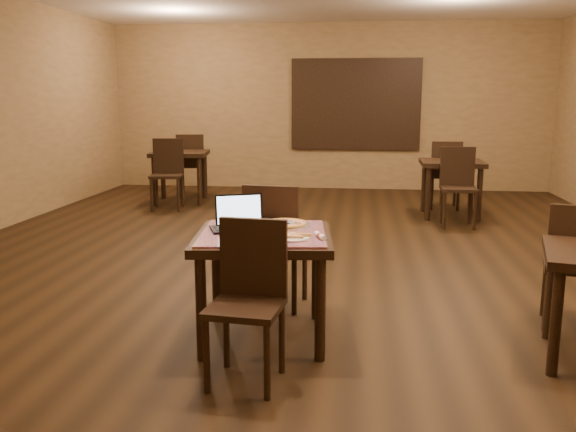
# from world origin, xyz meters

# --- Properties ---
(ground) EXTENTS (10.00, 10.00, 0.00)m
(ground) POSITION_xyz_m (0.00, 0.00, 0.00)
(ground) COLOR black
(ground) RESTS_ON ground
(wall_back) EXTENTS (8.00, 0.02, 3.00)m
(wall_back) POSITION_xyz_m (0.00, 5.00, 1.50)
(wall_back) COLOR #91714A
(wall_back) RESTS_ON ground
(wall_front) EXTENTS (8.00, 0.02, 3.00)m
(wall_front) POSITION_xyz_m (0.00, -5.00, 1.50)
(wall_front) COLOR #91714A
(wall_front) RESTS_ON ground
(mural) EXTENTS (2.34, 0.05, 1.64)m
(mural) POSITION_xyz_m (0.50, 4.96, 1.55)
(mural) COLOR #296396
(mural) RESTS_ON wall_back
(tiled_table) EXTENTS (1.01, 1.01, 0.76)m
(tiled_table) POSITION_xyz_m (-0.06, -2.32, 0.66)
(tiled_table) COLOR black
(tiled_table) RESTS_ON ground
(chair_main_near) EXTENTS (0.46, 0.46, 0.96)m
(chair_main_near) POSITION_xyz_m (-0.05, -2.94, 0.54)
(chair_main_near) COLOR black
(chair_main_near) RESTS_ON ground
(chair_main_far) EXTENTS (0.49, 0.49, 1.01)m
(chair_main_far) POSITION_xyz_m (-0.07, -1.71, 0.57)
(chair_main_far) COLOR black
(chair_main_far) RESTS_ON ground
(laptop) EXTENTS (0.41, 0.38, 0.23)m
(laptop) POSITION_xyz_m (-0.26, -2.22, 0.82)
(laptop) COLOR black
(laptop) RESTS_ON tiled_table
(plate) EXTENTS (0.23, 0.23, 0.01)m
(plate) POSITION_xyz_m (0.16, -2.50, 0.77)
(plate) COLOR white
(plate) RESTS_ON tiled_table
(pizza_slice) EXTENTS (0.18, 0.18, 0.02)m
(pizza_slice) POSITION_xyz_m (0.16, -2.50, 0.79)
(pizza_slice) COLOR beige
(pizza_slice) RESTS_ON plate
(pizza_pan) EXTENTS (0.37, 0.37, 0.01)m
(pizza_pan) POSITION_xyz_m (0.06, -2.08, 0.77)
(pizza_pan) COLOR silver
(pizza_pan) RESTS_ON tiled_table
(pizza_whole) EXTENTS (0.31, 0.31, 0.02)m
(pizza_whole) POSITION_xyz_m (0.06, -2.08, 0.78)
(pizza_whole) COLOR beige
(pizza_whole) RESTS_ON pizza_pan
(spatula) EXTENTS (0.23, 0.20, 0.01)m
(spatula) POSITION_xyz_m (0.08, -2.10, 0.79)
(spatula) COLOR silver
(spatula) RESTS_ON pizza_whole
(napkin_roll) EXTENTS (0.09, 0.16, 0.04)m
(napkin_roll) POSITION_xyz_m (0.34, -2.46, 0.78)
(napkin_roll) COLOR white
(napkin_roll) RESTS_ON tiled_table
(other_table_a) EXTENTS (0.87, 0.87, 0.80)m
(other_table_a) POSITION_xyz_m (1.88, 2.41, 0.66)
(other_table_a) COLOR black
(other_table_a) RESTS_ON ground
(other_table_a_chair_near) EXTENTS (0.46, 0.46, 1.03)m
(other_table_a_chair_near) POSITION_xyz_m (1.88, 1.81, 0.58)
(other_table_a_chair_near) COLOR black
(other_table_a_chair_near) RESTS_ON ground
(other_table_a_chair_far) EXTENTS (0.46, 0.46, 1.03)m
(other_table_a_chair_far) POSITION_xyz_m (1.88, 3.01, 0.58)
(other_table_a_chair_far) COLOR black
(other_table_a_chair_far) RESTS_ON ground
(other_table_b) EXTENTS (0.99, 0.99, 0.82)m
(other_table_b) POSITION_xyz_m (-2.29, 3.18, 0.68)
(other_table_b) COLOR black
(other_table_b) RESTS_ON ground
(other_table_b_chair_near) EXTENTS (0.52, 0.52, 1.06)m
(other_table_b_chair_near) POSITION_xyz_m (-2.30, 2.56, 0.60)
(other_table_b_chair_near) COLOR black
(other_table_b_chair_near) RESTS_ON ground
(other_table_b_chair_far) EXTENTS (0.52, 0.52, 1.06)m
(other_table_b_chair_far) POSITION_xyz_m (-2.27, 3.80, 0.60)
(other_table_b_chair_far) COLOR black
(other_table_b_chair_far) RESTS_ON ground
(other_table_c_chair_far) EXTENTS (0.49, 0.49, 0.94)m
(other_table_c_chair_far) POSITION_xyz_m (2.14, -1.93, 0.53)
(other_table_c_chair_far) COLOR black
(other_table_c_chair_far) RESTS_ON ground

